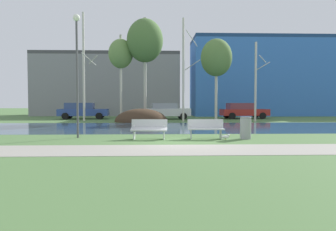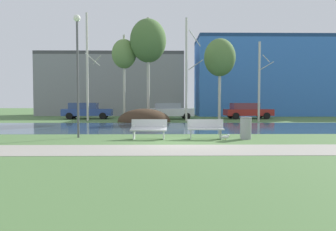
# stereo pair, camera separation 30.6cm
# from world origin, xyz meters

# --- Properties ---
(ground_plane) EXTENTS (120.00, 120.00, 0.00)m
(ground_plane) POSITION_xyz_m (0.00, 10.00, 0.00)
(ground_plane) COLOR #4C703D
(paved_path_strip) EXTENTS (60.00, 2.45, 0.01)m
(paved_path_strip) POSITION_xyz_m (0.00, -1.97, 0.01)
(paved_path_strip) COLOR gray
(paved_path_strip) RESTS_ON ground
(river_band) EXTENTS (80.00, 8.68, 0.01)m
(river_band) POSITION_xyz_m (0.00, 7.62, 0.00)
(river_band) COLOR #2D475B
(river_band) RESTS_ON ground
(soil_mound) EXTENTS (4.36, 2.80, 2.19)m
(soil_mound) POSITION_xyz_m (-2.20, 13.16, 0.00)
(soil_mound) COLOR #423021
(soil_mound) RESTS_ON ground
(bench_left) EXTENTS (1.63, 0.65, 0.87)m
(bench_left) POSITION_xyz_m (-1.25, 1.17, 0.47)
(bench_left) COLOR #B2B5B7
(bench_left) RESTS_ON ground
(bench_right) EXTENTS (1.63, 0.65, 0.87)m
(bench_right) POSITION_xyz_m (1.26, 1.17, 0.47)
(bench_right) COLOR #B2B5B7
(bench_right) RESTS_ON ground
(trash_bin) EXTENTS (0.51, 0.51, 0.98)m
(trash_bin) POSITION_xyz_m (3.04, 1.14, 0.51)
(trash_bin) COLOR gray
(trash_bin) RESTS_ON ground
(seagull) EXTENTS (0.40, 0.15, 0.25)m
(seagull) POSITION_xyz_m (2.10, 0.89, 0.13)
(seagull) COLOR white
(seagull) RESTS_ON ground
(streetlamp) EXTENTS (0.32, 0.32, 5.61)m
(streetlamp) POSITION_xyz_m (-4.54, 1.82, 3.72)
(streetlamp) COLOR #4C4C51
(streetlamp) RESTS_ON ground
(birch_far_left) EXTENTS (1.34, 2.35, 9.34)m
(birch_far_left) POSITION_xyz_m (-7.19, 14.82, 4.70)
(birch_far_left) COLOR beige
(birch_far_left) RESTS_ON ground
(birch_left) EXTENTS (2.11, 2.11, 7.46)m
(birch_left) POSITION_xyz_m (-4.03, 14.87, 5.77)
(birch_left) COLOR beige
(birch_left) RESTS_ON ground
(birch_center_left) EXTENTS (3.09, 3.09, 8.82)m
(birch_center_left) POSITION_xyz_m (-1.92, 14.44, 6.84)
(birch_center_left) COLOR #BCB7A8
(birch_center_left) RESTS_ON ground
(birch_center) EXTENTS (1.48, 2.55, 8.62)m
(birch_center) POSITION_xyz_m (1.35, 13.62, 4.38)
(birch_center) COLOR beige
(birch_center) RESTS_ON ground
(birch_center_right) EXTENTS (2.73, 2.73, 7.16)m
(birch_center_right) POSITION_xyz_m (4.31, 14.83, 5.49)
(birch_center_right) COLOR beige
(birch_center_right) RESTS_ON ground
(birch_right) EXTENTS (1.25, 2.00, 6.65)m
(birch_right) POSITION_xyz_m (7.41, 13.50, 3.40)
(birch_right) COLOR beige
(birch_right) RESTS_ON ground
(parked_van_nearest_blue) EXTENTS (4.80, 2.27, 1.56)m
(parked_van_nearest_blue) POSITION_xyz_m (-8.07, 17.87, 0.81)
(parked_van_nearest_blue) COLOR #2D4793
(parked_van_nearest_blue) RESTS_ON ground
(parked_sedan_second_white) EXTENTS (4.30, 2.31, 1.54)m
(parked_sedan_second_white) POSITION_xyz_m (0.04, 17.16, 0.81)
(parked_sedan_second_white) COLOR silver
(parked_sedan_second_white) RESTS_ON ground
(parked_hatch_third_red) EXTENTS (4.64, 2.27, 1.53)m
(parked_hatch_third_red) POSITION_xyz_m (7.55, 17.78, 0.80)
(parked_hatch_third_red) COLOR maroon
(parked_hatch_third_red) RESTS_ON ground
(building_grey_warehouse) EXTENTS (17.30, 6.44, 7.52)m
(building_grey_warehouse) POSITION_xyz_m (-6.89, 26.82, 3.76)
(building_grey_warehouse) COLOR gray
(building_grey_warehouse) RESTS_ON ground
(building_blue_store) EXTENTS (16.40, 6.14, 9.28)m
(building_blue_store) POSITION_xyz_m (11.62, 25.25, 4.64)
(building_blue_store) COLOR #3870C6
(building_blue_store) RESTS_ON ground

